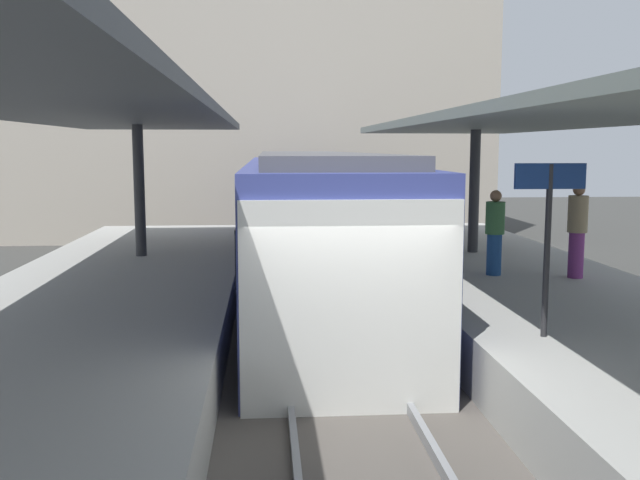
% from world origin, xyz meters
% --- Properties ---
extents(ground_plane, '(80.00, 80.00, 0.00)m').
position_xyz_m(ground_plane, '(0.00, 0.00, 0.00)').
color(ground_plane, '#383835').
extents(platform_left, '(4.40, 28.00, 1.00)m').
position_xyz_m(platform_left, '(-3.80, 0.00, 0.50)').
color(platform_left, '#9E9E99').
rests_on(platform_left, ground_plane).
extents(track_ballast, '(3.20, 28.00, 0.20)m').
position_xyz_m(track_ballast, '(0.00, 0.00, 0.10)').
color(track_ballast, '#4C4742').
rests_on(track_ballast, ground_plane).
extents(rail_near_side, '(0.08, 28.00, 0.14)m').
position_xyz_m(rail_near_side, '(-0.72, 0.00, 0.27)').
color(rail_near_side, slate).
rests_on(rail_near_side, track_ballast).
extents(rail_far_side, '(0.08, 28.00, 0.14)m').
position_xyz_m(rail_far_side, '(0.72, 0.00, 0.27)').
color(rail_far_side, slate).
rests_on(rail_far_side, track_ballast).
extents(commuter_train, '(2.78, 15.52, 3.10)m').
position_xyz_m(commuter_train, '(0.00, 7.56, 1.73)').
color(commuter_train, '#38428C').
rests_on(commuter_train, track_ballast).
extents(canopy_left, '(4.18, 21.00, 3.07)m').
position_xyz_m(canopy_left, '(-3.80, 1.40, 3.96)').
color(canopy_left, '#333335').
rests_on(canopy_left, platform_left).
extents(canopy_right, '(4.18, 21.00, 2.98)m').
position_xyz_m(canopy_right, '(3.80, 1.40, 3.86)').
color(canopy_right, '#333335').
rests_on(canopy_right, platform_right).
extents(platform_sign, '(0.90, 0.08, 2.21)m').
position_xyz_m(platform_sign, '(2.54, 0.28, 2.62)').
color(platform_sign, '#262628').
rests_on(platform_sign, platform_right).
extents(passenger_near_bench, '(0.36, 0.36, 1.62)m').
position_xyz_m(passenger_near_bench, '(3.32, 4.70, 1.84)').
color(passenger_near_bench, navy).
rests_on(passenger_near_bench, platform_right).
extents(passenger_mid_platform, '(0.36, 0.36, 1.75)m').
position_xyz_m(passenger_mid_platform, '(4.75, 4.29, 1.91)').
color(passenger_mid_platform, '#7A337A').
rests_on(passenger_mid_platform, platform_right).
extents(station_building_backdrop, '(18.00, 6.00, 11.00)m').
position_xyz_m(station_building_backdrop, '(-1.55, 20.00, 5.50)').
color(station_building_backdrop, '#A89E8E').
rests_on(station_building_backdrop, ground_plane).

